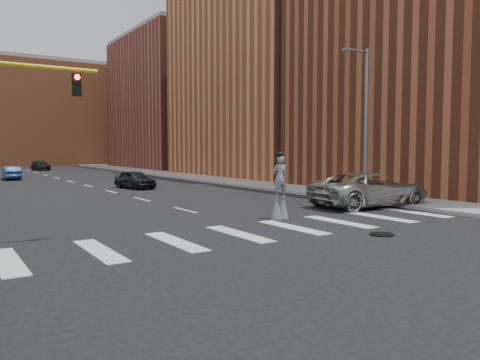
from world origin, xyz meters
TOP-DOWN VIEW (x-y plane):
  - ground_plane at (0.00, 0.00)m, footprint 160.00×160.00m
  - sidewalk_right at (12.50, 25.00)m, footprint 5.00×90.00m
  - manhole at (3.00, -2.00)m, footprint 0.90×0.90m
  - building_near at (22.00, 8.00)m, footprint 16.00×20.00m
  - building_mid at (22.00, 30.00)m, footprint 16.00×22.00m
  - building_far at (22.00, 54.00)m, footprint 16.00×22.00m
  - building_backdrop at (6.00, 78.00)m, footprint 26.00×14.00m
  - streetlight at (10.90, 6.00)m, footprint 2.05×0.20m
  - stilt_performer at (2.31, 3.16)m, footprint 0.84×0.57m
  - suv_crossing at (9.00, 3.87)m, footprint 6.97×3.70m
  - car_near at (2.39, 21.55)m, footprint 2.37×4.39m
  - car_mid at (-4.30, 37.84)m, footprint 1.41×4.03m
  - car_far at (1.75, 56.76)m, footprint 2.15×4.63m

SIDE VIEW (x-z plane):
  - ground_plane at x=0.00m, z-range 0.00..0.00m
  - manhole at x=3.00m, z-range 0.00..0.04m
  - sidewalk_right at x=12.50m, z-range 0.00..0.18m
  - car_far at x=1.75m, z-range 0.00..1.31m
  - car_mid at x=-4.30m, z-range 0.00..1.33m
  - car_near at x=2.39m, z-range 0.00..1.42m
  - suv_crossing at x=9.00m, z-range 0.00..1.87m
  - stilt_performer at x=2.31m, z-range -0.27..2.75m
  - streetlight at x=10.90m, z-range 0.40..9.40m
  - building_backdrop at x=6.00m, z-range 0.00..18.00m
  - building_far at x=22.00m, z-range 0.00..20.00m
  - building_near at x=22.00m, z-range 0.00..22.00m
  - building_mid at x=22.00m, z-range 0.00..24.00m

